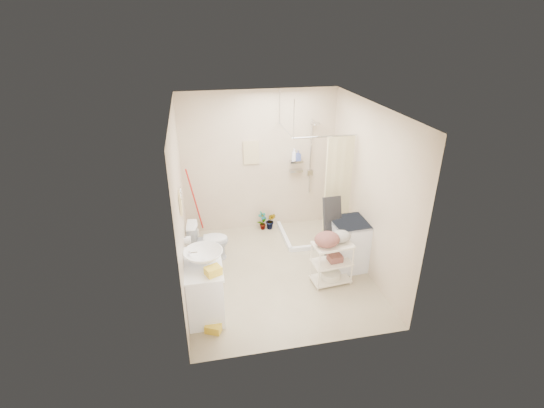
{
  "coord_description": "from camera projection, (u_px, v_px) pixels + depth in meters",
  "views": [
    {
      "loc": [
        -1.14,
        -5.09,
        3.67
      ],
      "look_at": [
        -0.04,
        0.25,
        1.09
      ],
      "focal_mm": 26.0,
      "sensor_mm": 36.0,
      "label": 1
    }
  ],
  "objects": [
    {
      "name": "mop",
      "position": [
        193.0,
        203.0,
        7.05
      ],
      "size": [
        0.14,
        0.14,
        1.36
      ],
      "primitive_type": null,
      "rotation": [
        0.0,
        0.0,
        -0.09
      ],
      "color": "red",
      "rests_on": "ground"
    },
    {
      "name": "washing_machine",
      "position": [
        348.0,
        244.0,
        6.28
      ],
      "size": [
        0.59,
        0.6,
        0.81
      ],
      "primitive_type": "cube",
      "rotation": [
        0.0,
        0.0,
        0.05
      ],
      "color": "silver",
      "rests_on": "ground"
    },
    {
      "name": "wall_right",
      "position": [
        368.0,
        190.0,
        5.98
      ],
      "size": [
        0.04,
        3.2,
        2.6
      ],
      "primitive_type": "cube",
      "color": "beige",
      "rests_on": "ground"
    },
    {
      "name": "wall_left",
      "position": [
        180.0,
        206.0,
        5.47
      ],
      "size": [
        0.04,
        3.2,
        2.6
      ],
      "primitive_type": "cube",
      "color": "beige",
      "rests_on": "ground"
    },
    {
      "name": "vanity",
      "position": [
        205.0,
        287.0,
        5.3
      ],
      "size": [
        0.5,
        0.89,
        0.78
      ],
      "primitive_type": "cube",
      "rotation": [
        0.0,
        0.0,
        -0.01
      ],
      "color": "white",
      "rests_on": "ground"
    },
    {
      "name": "potted_plant_a",
      "position": [
        262.0,
        221.0,
        7.48
      ],
      "size": [
        0.23,
        0.22,
        0.37
      ],
      "primitive_type": "imported",
      "rotation": [
        0.0,
        0.0,
        0.65
      ],
      "color": "brown",
      "rests_on": "ground"
    },
    {
      "name": "shampoo_bottle_b",
      "position": [
        298.0,
        156.0,
        7.13
      ],
      "size": [
        0.1,
        0.1,
        0.19
      ],
      "primitive_type": "imported",
      "rotation": [
        0.0,
        0.0,
        0.12
      ],
      "color": "#3F4E97",
      "rests_on": "shower"
    },
    {
      "name": "ceiling",
      "position": [
        279.0,
        108.0,
        5.17
      ],
      "size": [
        2.8,
        3.2,
        0.04
      ],
      "primitive_type": "cube",
      "color": "silver",
      "rests_on": "ground"
    },
    {
      "name": "wall_back",
      "position": [
        259.0,
        162.0,
        7.14
      ],
      "size": [
        2.8,
        0.04,
        2.6
      ],
      "primitive_type": "cube",
      "color": "beige",
      "rests_on": "ground"
    },
    {
      "name": "sink",
      "position": [
        203.0,
        257.0,
        5.11
      ],
      "size": [
        0.56,
        0.56,
        0.18
      ],
      "primitive_type": "imported",
      "rotation": [
        0.0,
        0.0,
        0.09
      ],
      "color": "white",
      "rests_on": "vanity"
    },
    {
      "name": "towel_ring",
      "position": [
        180.0,
        201.0,
        5.23
      ],
      "size": [
        0.04,
        0.22,
        0.34
      ],
      "primitive_type": null,
      "color": "#F3DB94",
      "rests_on": "wall_left"
    },
    {
      "name": "laundry_rack",
      "position": [
        332.0,
        259.0,
        5.89
      ],
      "size": [
        0.61,
        0.39,
        0.8
      ],
      "primitive_type": null,
      "rotation": [
        0.0,
        0.0,
        0.1
      ],
      "color": "#EFE5CC",
      "rests_on": "ground"
    },
    {
      "name": "potted_plant_b",
      "position": [
        271.0,
        221.0,
        7.51
      ],
      "size": [
        0.23,
        0.21,
        0.34
      ],
      "primitive_type": "imported",
      "rotation": [
        0.0,
        0.0,
        -0.39
      ],
      "color": "brown",
      "rests_on": "ground"
    },
    {
      "name": "floor",
      "position": [
        278.0,
        272.0,
        6.28
      ],
      "size": [
        3.2,
        3.2,
        0.0
      ],
      "primitive_type": "plane",
      "color": "tan",
      "rests_on": "ground"
    },
    {
      "name": "ironing_board",
      "position": [
        333.0,
        234.0,
        6.18
      ],
      "size": [
        0.36,
        0.21,
        1.22
      ],
      "primitive_type": null,
      "rotation": [
        0.0,
        0.0,
        0.34
      ],
      "color": "black",
      "rests_on": "ground"
    },
    {
      "name": "counter_basket",
      "position": [
        213.0,
        271.0,
        4.88
      ],
      "size": [
        0.24,
        0.21,
        0.11
      ],
      "primitive_type": "cube",
      "rotation": [
        0.0,
        0.0,
        0.42
      ],
      "color": "yellow",
      "rests_on": "vanity"
    },
    {
      "name": "floor_basket",
      "position": [
        213.0,
        326.0,
        5.06
      ],
      "size": [
        0.35,
        0.32,
        0.15
      ],
      "primitive_type": "cube",
      "rotation": [
        0.0,
        0.0,
        -0.43
      ],
      "color": "yellow",
      "rests_on": "ground"
    },
    {
      "name": "hanging_towel",
      "position": [
        251.0,
        153.0,
        7.01
      ],
      "size": [
        0.28,
        0.03,
        0.42
      ],
      "primitive_type": "cube",
      "color": "beige",
      "rests_on": "wall_back"
    },
    {
      "name": "shower",
      "position": [
        313.0,
        183.0,
        6.92
      ],
      "size": [
        1.1,
        1.1,
        2.1
      ],
      "primitive_type": null,
      "color": "white",
      "rests_on": "ground"
    },
    {
      "name": "shampoo_bottle_a",
      "position": [
        294.0,
        155.0,
        7.11
      ],
      "size": [
        0.11,
        0.11,
        0.23
      ],
      "primitive_type": "imported",
      "rotation": [
        0.0,
        0.0,
        0.29
      ],
      "color": "white",
      "rests_on": "shower"
    },
    {
      "name": "tp_holder",
      "position": [
        187.0,
        240.0,
        5.77
      ],
      "size": [
        0.08,
        0.12,
        0.14
      ],
      "primitive_type": null,
      "color": "white",
      "rests_on": "wall_left"
    },
    {
      "name": "wall_front",
      "position": [
        310.0,
        257.0,
        4.31
      ],
      "size": [
        2.8,
        0.04,
        2.6
      ],
      "primitive_type": "cube",
      "color": "beige",
      "rests_on": "ground"
    },
    {
      "name": "toilet",
      "position": [
        208.0,
        240.0,
        6.53
      ],
      "size": [
        0.69,
        0.44,
        0.67
      ],
      "primitive_type": "imported",
      "rotation": [
        0.0,
        0.0,
        1.47
      ],
      "color": "silver",
      "rests_on": "ground"
    }
  ]
}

